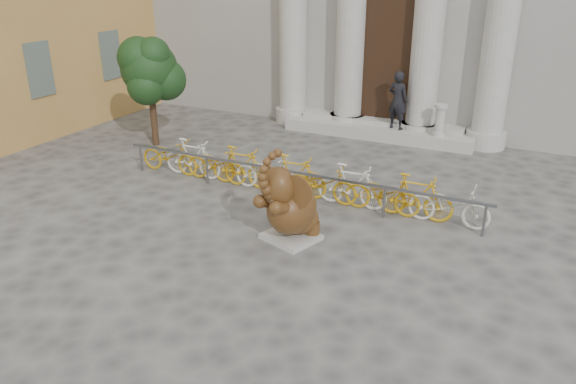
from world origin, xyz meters
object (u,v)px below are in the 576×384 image
at_px(elephant_statue, 290,207).
at_px(bike_rack, 294,176).
at_px(pedestrian, 398,100).
at_px(tree, 150,70).

xyz_separation_m(elephant_statue, bike_rack, (-0.91, 2.10, -0.22)).
bearing_deg(elephant_statue, pedestrian, 108.69).
distance_m(bike_rack, tree, 5.98).
bearing_deg(tree, bike_rack, -17.64).
bearing_deg(elephant_statue, tree, 167.61).
relative_size(elephant_statue, tree, 0.61).
relative_size(bike_rack, pedestrian, 5.14).
relative_size(elephant_statue, pedestrian, 1.11).
distance_m(elephant_statue, tree, 7.58).
height_order(tree, pedestrian, tree).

